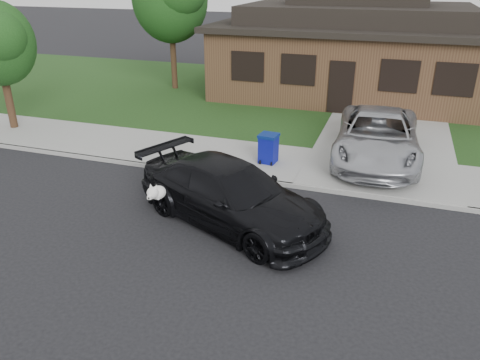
% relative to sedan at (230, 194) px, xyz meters
% --- Properties ---
extents(ground, '(120.00, 120.00, 0.00)m').
position_rel_sedan_xyz_m(ground, '(-2.75, -1.09, -0.74)').
color(ground, black).
rests_on(ground, ground).
extents(sidewalk, '(60.00, 3.00, 0.12)m').
position_rel_sedan_xyz_m(sidewalk, '(-2.75, 3.91, -0.68)').
color(sidewalk, gray).
rests_on(sidewalk, ground).
extents(curb, '(60.00, 0.12, 0.12)m').
position_rel_sedan_xyz_m(curb, '(-2.75, 2.41, -0.68)').
color(curb, gray).
rests_on(curb, ground).
extents(lawn, '(60.00, 13.00, 0.13)m').
position_rel_sedan_xyz_m(lawn, '(-2.75, 11.91, -0.67)').
color(lawn, '#193814').
rests_on(lawn, ground).
extents(driveway, '(4.50, 13.00, 0.14)m').
position_rel_sedan_xyz_m(driveway, '(3.25, 8.91, -0.67)').
color(driveway, gray).
rests_on(driveway, ground).
extents(sedan, '(5.48, 3.94, 1.47)m').
position_rel_sedan_xyz_m(sedan, '(0.00, 0.00, 0.00)').
color(sedan, black).
rests_on(sedan, ground).
extents(minivan, '(2.71, 5.47, 1.49)m').
position_rel_sedan_xyz_m(minivan, '(3.04, 5.03, 0.15)').
color(minivan, '#B1B3B8').
rests_on(minivan, driveway).
extents(recycling_bin, '(0.60, 0.62, 0.91)m').
position_rel_sedan_xyz_m(recycling_bin, '(-0.10, 3.76, -0.16)').
color(recycling_bin, navy).
rests_on(recycling_bin, sidewalk).
extents(house, '(12.60, 8.60, 4.65)m').
position_rel_sedan_xyz_m(house, '(1.25, 13.91, 1.40)').
color(house, '#422B1C').
rests_on(house, ground).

